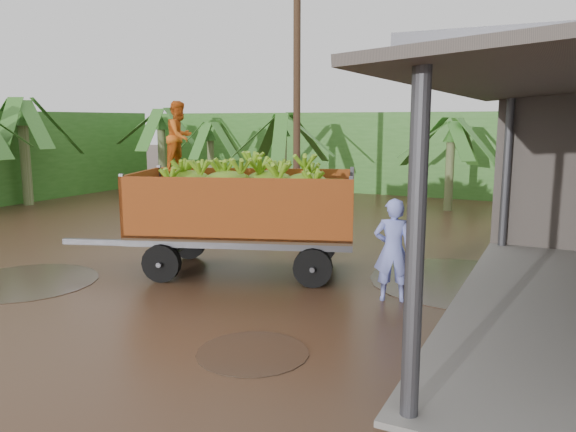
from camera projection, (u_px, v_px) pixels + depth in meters
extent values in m
plane|color=black|center=(203.00, 278.00, 11.75)|extent=(100.00, 100.00, 0.00)
cube|color=#2D661E|center=(363.00, 151.00, 26.45)|extent=(22.00, 3.00, 3.60)
cube|color=#47474C|center=(103.00, 242.00, 12.54)|extent=(1.79, 0.74, 0.12)
imported|color=#C85817|center=(180.00, 136.00, 12.07)|extent=(0.57, 0.73, 1.50)
imported|color=#7B88E1|center=(393.00, 250.00, 10.13)|extent=(0.80, 0.64, 1.89)
cylinder|color=#47301E|center=(297.00, 99.00, 18.65)|extent=(0.24, 0.24, 7.93)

